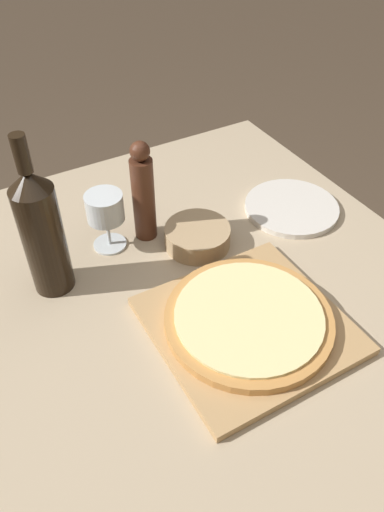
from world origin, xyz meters
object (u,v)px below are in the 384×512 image
object	(u,v)px
pepper_mill	(143,194)
small_bowl	(197,236)
wine_bottle	(42,231)
wine_glass	(105,210)
pizza	(249,318)

from	to	relation	value
pepper_mill	small_bowl	size ratio (longest dim) A/B	1.64
pepper_mill	wine_bottle	bearing A→B (deg)	-167.61
pepper_mill	small_bowl	bearing A→B (deg)	-46.17
wine_glass	pizza	bearing A→B (deg)	-69.25
pizza	pepper_mill	size ratio (longest dim) A/B	1.32
wine_glass	small_bowl	world-z (taller)	wine_glass
pepper_mill	wine_glass	xyz separation A→B (m)	(-0.09, 0.01, -0.02)
wine_glass	wine_bottle	bearing A→B (deg)	-158.29
pizza	small_bowl	size ratio (longest dim) A/B	2.16
pizza	small_bowl	xyz separation A→B (m)	(0.04, 0.26, -0.01)
pizza	small_bowl	bearing A→B (deg)	81.48
pizza	wine_glass	bearing A→B (deg)	110.75
pizza	wine_glass	world-z (taller)	wine_glass
pizza	wine_bottle	bearing A→B (deg)	133.57
wine_bottle	pepper_mill	world-z (taller)	wine_bottle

